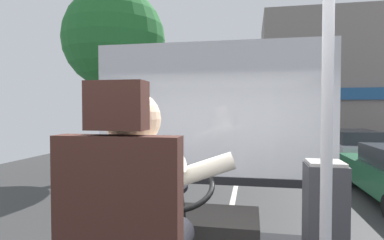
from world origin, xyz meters
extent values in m
cube|color=#343434|center=(0.00, 8.80, -0.03)|extent=(18.00, 44.00, 0.05)
cube|color=silver|center=(0.00, 8.80, 0.00)|extent=(0.12, 39.60, 0.00)
cube|color=#381E19|center=(-0.07, -0.55, 1.66)|extent=(0.48, 0.10, 0.66)
cube|color=#381E19|center=(-0.07, -0.55, 2.10)|extent=(0.22, 0.10, 0.18)
cylinder|color=silver|center=(-0.07, -0.39, 1.63)|extent=(0.38, 0.38, 0.61)
cube|color=#B2842D|center=(-0.07, -0.20, 1.71)|extent=(0.06, 0.01, 0.38)
sphere|color=beige|center=(-0.07, -0.39, 2.04)|extent=(0.23, 0.23, 0.23)
cylinder|color=silver|center=(0.04, -0.11, 1.74)|extent=(0.60, 0.22, 0.27)
cylinder|color=silver|center=(-0.19, -0.11, 1.74)|extent=(0.60, 0.22, 0.27)
cube|color=#282623|center=(-0.07, 0.87, 1.04)|extent=(1.10, 0.56, 0.40)
cylinder|color=black|center=(-0.07, 0.50, 1.36)|extent=(0.07, 0.25, 0.44)
torus|color=black|center=(-0.07, 0.41, 1.57)|extent=(0.50, 0.47, 0.24)
cylinder|color=black|center=(-0.07, 0.41, 1.57)|extent=(0.14, 0.14, 0.08)
cylinder|color=#B7B7BC|center=(0.70, -0.35, 1.88)|extent=(0.04, 0.04, 2.09)
cube|color=#333338|center=(0.88, 0.51, 1.28)|extent=(0.24, 0.26, 0.89)
cube|color=#9E9993|center=(0.88, 0.51, 1.74)|extent=(0.22, 0.23, 0.02)
cube|color=silver|center=(0.00, 1.62, 2.09)|extent=(2.50, 0.01, 1.40)
cube|color=black|center=(0.00, 1.62, 1.35)|extent=(2.50, 0.08, 0.08)
cylinder|color=#4C3828|center=(-3.92, 7.93, 1.64)|extent=(0.33, 0.33, 3.28)
sphere|color=#23682D|center=(-3.92, 7.93, 4.32)|extent=(3.22, 3.22, 3.22)
cube|color=gray|center=(6.53, 18.41, 3.72)|extent=(11.02, 5.61, 7.44)
cube|color=#235184|center=(6.53, 15.55, 2.87)|extent=(10.58, 0.12, 0.60)
cylinder|color=black|center=(2.98, 7.56, 0.23)|extent=(0.14, 0.47, 0.47)
cube|color=silver|center=(4.19, 11.44, 0.54)|extent=(1.75, 4.39, 0.60)
cube|color=#282D33|center=(4.19, 11.18, 1.07)|extent=(1.43, 2.41, 0.46)
cylinder|color=black|center=(5.02, 12.80, 0.24)|extent=(0.14, 0.49, 0.49)
cylinder|color=black|center=(3.36, 12.80, 0.24)|extent=(0.14, 0.49, 0.49)
cylinder|color=black|center=(3.36, 10.08, 0.24)|extent=(0.14, 0.49, 0.49)
cube|color=black|center=(4.26, 17.77, 0.55)|extent=(1.71, 4.42, 0.60)
cube|color=#282D33|center=(4.26, 17.50, 1.07)|extent=(1.41, 2.43, 0.46)
cylinder|color=black|center=(5.07, 19.14, 0.25)|extent=(0.14, 0.49, 0.49)
cylinder|color=black|center=(3.44, 19.14, 0.25)|extent=(0.14, 0.49, 0.49)
cylinder|color=black|center=(5.07, 16.40, 0.25)|extent=(0.14, 0.49, 0.49)
cylinder|color=black|center=(3.44, 16.40, 0.25)|extent=(0.14, 0.49, 0.49)
camera|label=1|loc=(0.42, -1.65, 2.08)|focal=29.72mm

